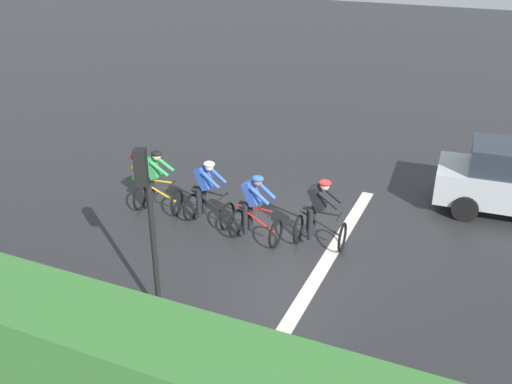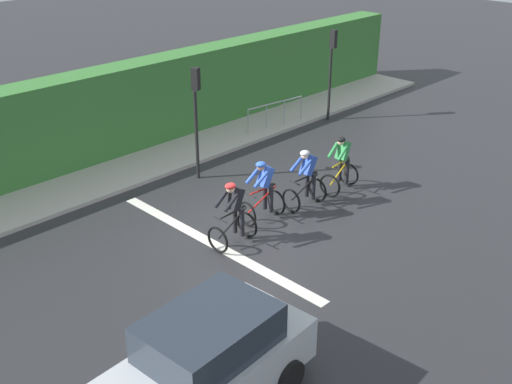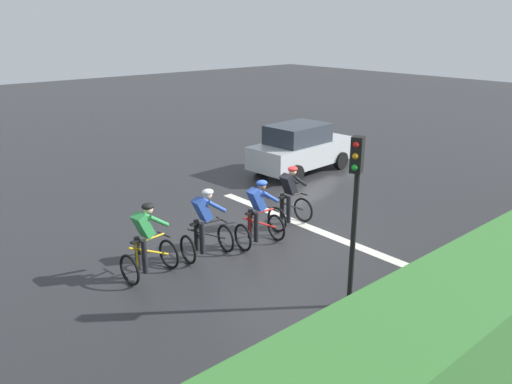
{
  "view_description": "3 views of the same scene",
  "coord_description": "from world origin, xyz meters",
  "px_view_note": "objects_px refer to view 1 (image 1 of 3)",
  "views": [
    {
      "loc": [
        -10.61,
        -3.98,
        6.82
      ],
      "look_at": [
        0.56,
        0.94,
        0.93
      ],
      "focal_mm": 40.73,
      "sensor_mm": 36.0,
      "label": 1
    },
    {
      "loc": [
        9.9,
        -9.62,
        7.75
      ],
      "look_at": [
        -0.16,
        0.55,
        0.81
      ],
      "focal_mm": 43.37,
      "sensor_mm": 36.0,
      "label": 2
    },
    {
      "loc": [
        -8.55,
        8.19,
        5.18
      ],
      "look_at": [
        0.95,
        -0.07,
        0.96
      ],
      "focal_mm": 35.53,
      "sensor_mm": 36.0,
      "label": 3
    }
  ],
  "objects_px": {
    "cyclist_lead": "(155,183)",
    "cyclist_mid": "(254,210)",
    "cyclist_fourth": "(319,215)",
    "cyclist_second": "(207,194)",
    "traffic_light_near_crossing": "(147,210)"
  },
  "relations": [
    {
      "from": "cyclist_lead",
      "to": "cyclist_second",
      "type": "distance_m",
      "value": 1.46
    },
    {
      "from": "cyclist_lead",
      "to": "traffic_light_near_crossing",
      "type": "distance_m",
      "value": 4.46
    },
    {
      "from": "cyclist_fourth",
      "to": "traffic_light_near_crossing",
      "type": "relative_size",
      "value": 0.5
    },
    {
      "from": "traffic_light_near_crossing",
      "to": "cyclist_mid",
      "type": "bearing_deg",
      "value": -9.92
    },
    {
      "from": "cyclist_second",
      "to": "cyclist_mid",
      "type": "xyz_separation_m",
      "value": [
        -0.3,
        -1.36,
        0.0
      ]
    },
    {
      "from": "cyclist_mid",
      "to": "traffic_light_near_crossing",
      "type": "xyz_separation_m",
      "value": [
        -3.24,
        0.57,
        1.43
      ]
    },
    {
      "from": "cyclist_second",
      "to": "cyclist_fourth",
      "type": "height_order",
      "value": "same"
    },
    {
      "from": "cyclist_fourth",
      "to": "cyclist_mid",
      "type": "bearing_deg",
      "value": 104.8
    },
    {
      "from": "cyclist_mid",
      "to": "traffic_light_near_crossing",
      "type": "bearing_deg",
      "value": 170.08
    },
    {
      "from": "cyclist_second",
      "to": "traffic_light_near_crossing",
      "type": "distance_m",
      "value": 3.89
    },
    {
      "from": "cyclist_second",
      "to": "cyclist_mid",
      "type": "relative_size",
      "value": 1.0
    },
    {
      "from": "cyclist_lead",
      "to": "cyclist_fourth",
      "type": "bearing_deg",
      "value": -89.57
    },
    {
      "from": "cyclist_lead",
      "to": "cyclist_mid",
      "type": "xyz_separation_m",
      "value": [
        -0.34,
        -2.82,
        0.0
      ]
    },
    {
      "from": "cyclist_mid",
      "to": "cyclist_fourth",
      "type": "height_order",
      "value": "same"
    },
    {
      "from": "cyclist_lead",
      "to": "traffic_light_near_crossing",
      "type": "bearing_deg",
      "value": -147.78
    }
  ]
}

